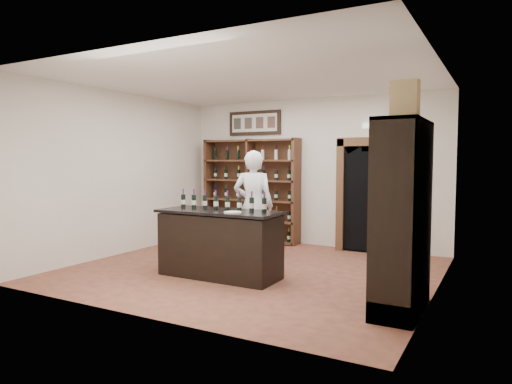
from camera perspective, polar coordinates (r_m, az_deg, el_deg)
floor at (r=7.38m, az=-0.60°, el=-9.68°), size 5.50×5.50×0.00m
ceiling at (r=7.28m, az=-0.62°, el=13.92°), size 5.50×5.50×0.00m
wall_back at (r=9.43m, az=6.85°, el=2.48°), size 5.50×0.04×3.00m
wall_left at (r=8.85m, az=-16.34°, el=2.25°), size 0.04×5.00×3.00m
wall_right at (r=6.30m, az=21.75°, el=1.48°), size 0.04×5.00×3.00m
wine_shelf at (r=9.86m, az=-0.55°, el=0.25°), size 2.20×0.38×2.20m
framed_picture at (r=9.99m, az=-0.17°, el=8.62°), size 1.25×0.04×0.52m
arched_doorway at (r=8.89m, az=13.91°, el=-0.03°), size 1.17×0.35×2.17m
emergency_light at (r=8.99m, az=14.20°, el=8.06°), size 0.30×0.10×0.10m
tasting_counter at (r=6.88m, az=-4.54°, el=-6.50°), size 1.88×0.78×1.00m
counter_bottle_0 at (r=7.26m, az=-9.08°, el=-1.10°), size 0.07×0.07×0.30m
counter_bottle_1 at (r=7.13m, az=-7.78°, el=-1.17°), size 0.07×0.07×0.30m
counter_bottle_2 at (r=7.01m, az=-6.42°, el=-1.25°), size 0.07×0.07×0.30m
counter_bottle_3 at (r=6.90m, az=-5.03°, el=-1.32°), size 0.07×0.07×0.30m
counter_bottle_4 at (r=6.78m, az=-3.58°, el=-1.40°), size 0.07×0.07×0.30m
counter_bottle_5 at (r=6.68m, az=-2.09°, el=-1.49°), size 0.07×0.07×0.30m
counter_bottle_6 at (r=6.57m, az=-0.55°, el=-1.57°), size 0.07×0.07×0.30m
counter_bottle_7 at (r=6.48m, az=1.04°, el=-1.65°), size 0.07×0.07×0.30m
side_cabinet at (r=5.53m, az=18.07°, el=-6.52°), size 0.48×1.20×2.20m
shopkeeper at (r=7.87m, az=-0.33°, el=-1.75°), size 0.80×0.63×1.91m
plate at (r=6.44m, az=-2.92°, el=-2.56°), size 0.25×0.25×0.02m
wine_crate at (r=5.48m, az=18.09°, el=10.86°), size 0.32×0.17×0.44m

